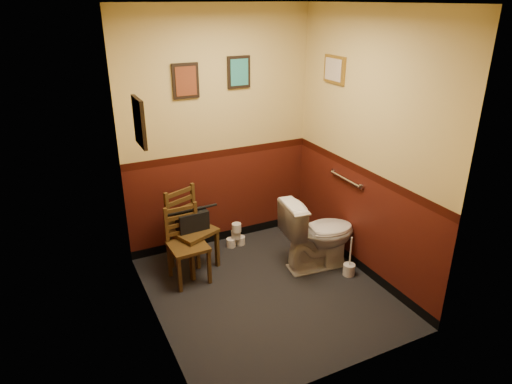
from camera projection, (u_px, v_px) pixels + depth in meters
floor at (267, 291)px, 4.61m from camera, size 2.20×2.40×0.00m
ceiling at (270, 3)px, 3.55m from camera, size 2.20×2.40×0.00m
wall_back at (218, 133)px, 5.07m from camera, size 2.20×0.00×2.70m
wall_front at (350, 220)px, 3.09m from camera, size 2.20×0.00×2.70m
wall_left at (146, 187)px, 3.64m from camera, size 0.00×2.40×2.70m
wall_right at (366, 149)px, 4.53m from camera, size 0.00×2.40×2.70m
grab_bar at (346, 179)px, 4.88m from camera, size 0.05×0.56×0.06m
framed_print_back_a at (186, 81)px, 4.68m from camera, size 0.28×0.04×0.36m
framed_print_back_b at (239, 72)px, 4.90m from camera, size 0.26×0.04×0.34m
framed_print_left at (140, 122)px, 3.53m from camera, size 0.04×0.30×0.38m
framed_print_right at (334, 69)px, 4.74m from camera, size 0.04×0.34×0.28m
toilet at (318, 234)px, 4.90m from camera, size 0.85×0.54×0.79m
toilet_brush at (349, 269)px, 4.86m from camera, size 0.13×0.13×0.46m
chair_left at (187, 245)px, 4.68m from camera, size 0.38×0.38×0.80m
chair_right at (190, 230)px, 4.89m from camera, size 0.54×0.54×0.89m
handbag at (192, 220)px, 4.82m from camera, size 0.34×0.18×0.24m
tp_stack at (236, 236)px, 5.42m from camera, size 0.23×0.14×0.30m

